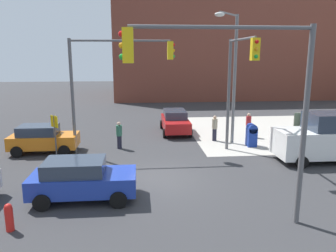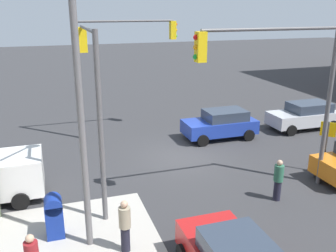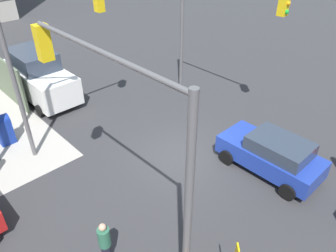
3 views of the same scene
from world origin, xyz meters
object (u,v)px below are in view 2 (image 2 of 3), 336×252
(fire_hydrant, at_px, (233,116))
(hatchback_silver, at_px, (305,115))
(traffic_signal_nw_corner, at_px, (282,77))
(pedestrian_waiting, at_px, (278,179))
(traffic_signal_se_corner, at_px, (116,54))
(mailbox_blue, at_px, (54,215))
(traffic_signal_ne_corner, at_px, (92,82))
(hatchback_blue, at_px, (221,124))
(street_lamp_corner, at_px, (87,96))
(pedestrian_crossing, at_px, (125,225))

(fire_hydrant, xyz_separation_m, hatchback_silver, (-3.67, 2.26, 0.36))
(traffic_signal_nw_corner, xyz_separation_m, pedestrian_waiting, (0.23, 0.70, -3.79))
(traffic_signal_se_corner, relative_size, mailbox_blue, 4.55)
(traffic_signal_nw_corner, xyz_separation_m, mailbox_blue, (8.43, 0.50, -3.89))
(traffic_signal_ne_corner, xyz_separation_m, pedestrian_waiting, (-6.50, 2.35, -3.70))
(pedestrian_waiting, bearing_deg, traffic_signal_se_corner, 33.42)
(pedestrian_waiting, bearing_deg, hatchback_silver, -33.16)
(traffic_signal_ne_corner, distance_m, hatchback_silver, 14.50)
(traffic_signal_nw_corner, bearing_deg, hatchback_blue, -97.27)
(traffic_signal_nw_corner, height_order, pedestrian_waiting, traffic_signal_nw_corner)
(traffic_signal_ne_corner, bearing_deg, street_lamp_corner, 80.08)
(hatchback_silver, bearing_deg, fire_hydrant, -31.62)
(traffic_signal_se_corner, bearing_deg, street_lamp_corner, 74.72)
(mailbox_blue, height_order, hatchback_silver, hatchback_silver)
(street_lamp_corner, bearing_deg, mailbox_blue, -22.63)
(mailbox_blue, distance_m, fire_hydrant, 14.50)
(traffic_signal_ne_corner, height_order, street_lamp_corner, street_lamp_corner)
(hatchback_blue, bearing_deg, mailbox_blue, 36.95)
(traffic_signal_ne_corner, relative_size, mailbox_blue, 4.55)
(traffic_signal_ne_corner, distance_m, hatchback_blue, 9.70)
(traffic_signal_se_corner, height_order, fire_hydrant, traffic_signal_se_corner)
(fire_hydrant, xyz_separation_m, pedestrian_waiting, (3.00, 9.40, 0.38))
(traffic_signal_se_corner, relative_size, street_lamp_corner, 0.81)
(traffic_signal_se_corner, bearing_deg, fire_hydrant, 177.62)
(traffic_signal_ne_corner, relative_size, pedestrian_waiting, 3.91)
(street_lamp_corner, xyz_separation_m, pedestrian_waiting, (-6.97, -0.31, -3.84))
(hatchback_silver, bearing_deg, mailbox_blue, 25.03)
(fire_hydrant, distance_m, hatchback_blue, 2.99)
(traffic_signal_se_corner, bearing_deg, mailbox_blue, 67.32)
(traffic_signal_se_corner, bearing_deg, hatchback_blue, 154.36)
(street_lamp_corner, xyz_separation_m, pedestrian_crossing, (-0.77, 0.99, -3.81))
(fire_hydrant, relative_size, hatchback_silver, 0.22)
(street_lamp_corner, relative_size, mailbox_blue, 5.59)
(fire_hydrant, bearing_deg, traffic_signal_se_corner, -2.38)
(pedestrian_waiting, bearing_deg, fire_hydrant, -7.84)
(traffic_signal_nw_corner, relative_size, traffic_signal_ne_corner, 1.00)
(fire_hydrant, bearing_deg, mailbox_blue, 39.40)
(mailbox_blue, bearing_deg, street_lamp_corner, 157.37)
(traffic_signal_ne_corner, bearing_deg, hatchback_silver, -159.98)
(street_lamp_corner, distance_m, fire_hydrant, 14.54)
(traffic_signal_se_corner, height_order, hatchback_blue, traffic_signal_se_corner)
(traffic_signal_nw_corner, xyz_separation_m, hatchback_blue, (-0.82, -6.46, -3.81))
(hatchback_silver, distance_m, pedestrian_waiting, 9.77)
(hatchback_blue, height_order, pedestrian_crossing, pedestrian_crossing)
(pedestrian_crossing, bearing_deg, street_lamp_corner, -108.09)
(hatchback_blue, bearing_deg, hatchback_silver, 179.80)
(fire_hydrant, height_order, pedestrian_crossing, pedestrian_crossing)
(street_lamp_corner, bearing_deg, pedestrian_waiting, -177.41)
(traffic_signal_ne_corner, bearing_deg, hatchback_blue, -147.48)
(street_lamp_corner, distance_m, hatchback_silver, 16.01)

